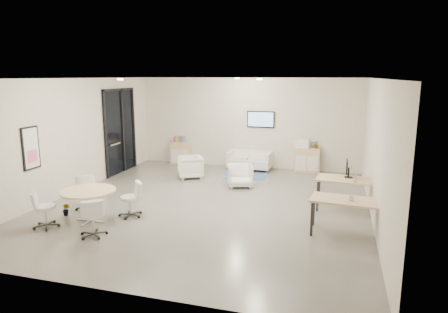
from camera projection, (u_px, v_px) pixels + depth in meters
room_shell at (208, 143)px, 10.05m from camera, size 9.60×10.60×4.80m
glass_door at (120, 129)px, 13.51m from camera, size 0.09×1.90×2.85m
artwork at (31, 148)px, 9.63m from camera, size 0.05×0.54×1.04m
wall_tv at (261, 119)px, 14.09m from camera, size 0.98×0.06×0.58m
ceiling_spots at (210, 79)px, 10.58m from camera, size 3.14×4.14×0.03m
sideboard_left at (181, 153)px, 15.00m from camera, size 0.73×0.38×0.82m
sideboard_right at (307, 160)px, 13.72m from camera, size 0.85×0.41×0.85m
books at (180, 139)px, 14.91m from camera, size 0.43×0.14×0.22m
printer at (303, 143)px, 13.65m from camera, size 0.51×0.45×0.32m
loveseat at (250, 161)px, 14.13m from camera, size 1.56×0.85×0.57m
blue_rug at (245, 176)px, 13.25m from camera, size 1.50×1.08×0.01m
armchair_left at (190, 166)px, 12.95m from camera, size 0.98×1.00×0.78m
armchair_right at (240, 175)px, 11.89m from camera, size 0.89×0.86×0.74m
desk_rear at (348, 182)px, 9.78m from camera, size 1.57×0.89×0.79m
desk_front at (346, 203)px, 8.27m from camera, size 1.51×0.87×0.75m
monitor at (347, 168)px, 9.87m from camera, size 0.20×0.50×0.44m
round_table at (88, 194)px, 8.97m from camera, size 1.22×1.22×0.74m
meeting_chairs at (89, 204)px, 9.02m from camera, size 2.25×2.25×0.82m
plant_cabinet at (316, 145)px, 13.54m from camera, size 0.30×0.32×0.22m
plant_floor at (66, 213)px, 9.47m from camera, size 0.18×0.31×0.14m
cup at (351, 198)px, 8.16m from camera, size 0.13×0.11×0.12m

